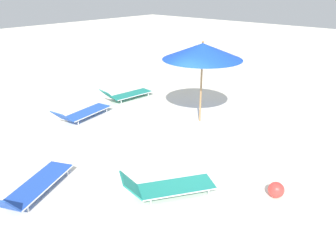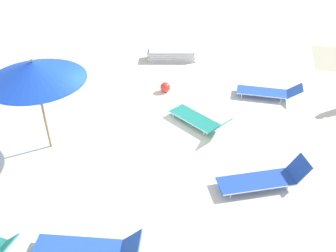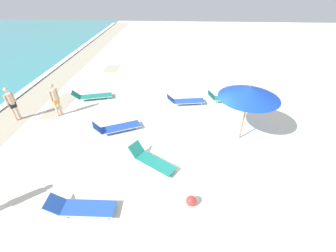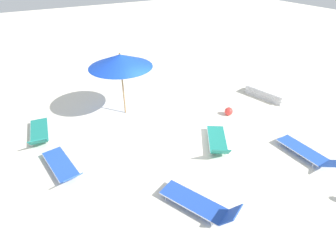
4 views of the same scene
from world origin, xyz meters
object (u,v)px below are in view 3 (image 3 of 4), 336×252
at_px(sun_lounger_near_water_left, 185,101).
at_px(sun_lounger_mid_beach_solo, 92,96).
at_px(sun_lounger_under_umbrella, 151,160).
at_px(sun_lounger_beside_umbrella, 81,207).
at_px(beach_ball, 191,201).
at_px(beachgoer_wading_adult, 55,98).
at_px(sun_lounger_near_water_right, 116,127).
at_px(beachgoer_shoreline_child, 11,102).
at_px(sun_lounger_mid_beach_pair_a, 225,99).
at_px(beach_umbrella, 250,92).

distance_m(sun_lounger_near_water_left, sun_lounger_mid_beach_solo, 5.47).
relative_size(sun_lounger_under_umbrella, sun_lounger_beside_umbrella, 0.95).
xyz_separation_m(sun_lounger_beside_umbrella, beach_ball, (0.45, -3.40, -0.04)).
distance_m(sun_lounger_under_umbrella, sun_lounger_beside_umbrella, 2.93).
bearing_deg(beachgoer_wading_adult, beach_ball, 86.63).
height_order(sun_lounger_near_water_right, beachgoer_shoreline_child, beachgoer_shoreline_child).
height_order(sun_lounger_near_water_right, sun_lounger_mid_beach_solo, sun_lounger_near_water_right).
bearing_deg(sun_lounger_near_water_left, sun_lounger_mid_beach_solo, 78.02).
relative_size(sun_lounger_under_umbrella, beachgoer_wading_adult, 1.12).
height_order(sun_lounger_near_water_right, sun_lounger_mid_beach_pair_a, sun_lounger_near_water_right).
distance_m(beach_umbrella, sun_lounger_near_water_right, 6.05).
xyz_separation_m(beach_umbrella, beach_ball, (-3.68, 2.30, -2.10)).
relative_size(sun_lounger_beside_umbrella, beach_ball, 6.10).
bearing_deg(sun_lounger_beside_umbrella, beachgoer_wading_adult, 29.47).
height_order(beachgoer_wading_adult, beachgoer_shoreline_child, same).
relative_size(sun_lounger_near_water_left, sun_lounger_mid_beach_solo, 0.95).
height_order(sun_lounger_under_umbrella, sun_lounger_mid_beach_pair_a, sun_lounger_under_umbrella).
bearing_deg(sun_lounger_near_water_left, beach_ball, 172.27).
xyz_separation_m(sun_lounger_near_water_left, sun_lounger_near_water_right, (-2.83, 3.25, 0.01)).
xyz_separation_m(beachgoer_wading_adult, beach_ball, (-5.12, -6.70, -0.83)).
height_order(sun_lounger_beside_umbrella, sun_lounger_near_water_right, sun_lounger_near_water_right).
bearing_deg(beach_umbrella, sun_lounger_mid_beach_solo, 67.22).
relative_size(sun_lounger_mid_beach_solo, beach_ball, 6.73).
xyz_separation_m(beachgoer_shoreline_child, beach_ball, (-4.61, -8.63, -0.83)).
height_order(sun_lounger_beside_umbrella, sun_lounger_near_water_left, sun_lounger_near_water_left).
xyz_separation_m(sun_lounger_mid_beach_solo, sun_lounger_mid_beach_pair_a, (0.09, -7.76, 0.00)).
bearing_deg(sun_lounger_mid_beach_pair_a, sun_lounger_near_water_left, 105.95).
distance_m(sun_lounger_under_umbrella, beachgoer_wading_adult, 6.25).
relative_size(sun_lounger_near_water_left, sun_lounger_near_water_right, 1.00).
distance_m(sun_lounger_beside_umbrella, beach_ball, 3.43).
relative_size(sun_lounger_under_umbrella, sun_lounger_mid_beach_pair_a, 0.93).
bearing_deg(sun_lounger_beside_umbrella, sun_lounger_near_water_right, -1.35).
relative_size(sun_lounger_mid_beach_pair_a, beach_ball, 6.28).
distance_m(sun_lounger_mid_beach_pair_a, beachgoer_wading_adult, 9.11).
bearing_deg(sun_lounger_under_umbrella, sun_lounger_mid_beach_pair_a, -1.44).
xyz_separation_m(beach_umbrella, beachgoer_shoreline_child, (0.93, 10.93, -1.27)).
height_order(beach_umbrella, sun_lounger_beside_umbrella, beach_umbrella).
bearing_deg(sun_lounger_near_water_right, sun_lounger_under_umbrella, -162.74).
height_order(sun_lounger_under_umbrella, beachgoer_shoreline_child, beachgoer_shoreline_child).
distance_m(sun_lounger_under_umbrella, sun_lounger_mid_beach_pair_a, 6.44).
xyz_separation_m(sun_lounger_near_water_left, beachgoer_shoreline_child, (-2.09, 8.49, 0.79)).
bearing_deg(sun_lounger_near_water_left, beachgoer_wading_adult, 94.60).
bearing_deg(sun_lounger_mid_beach_pair_a, sun_lounger_mid_beach_solo, 97.17).
relative_size(beach_umbrella, beachgoer_wading_adult, 1.46).
xyz_separation_m(beach_umbrella, sun_lounger_under_umbrella, (-1.91, 3.79, -2.05)).
height_order(sun_lounger_near_water_left, beachgoer_shoreline_child, beachgoer_shoreline_child).
height_order(beachgoer_wading_adult, beach_ball, beachgoer_wading_adult).
bearing_deg(sun_lounger_mid_beach_solo, sun_lounger_near_water_right, -160.62).
height_order(sun_lounger_mid_beach_solo, beach_ball, sun_lounger_mid_beach_solo).
height_order(sun_lounger_mid_beach_solo, sun_lounger_mid_beach_pair_a, sun_lounger_mid_beach_solo).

